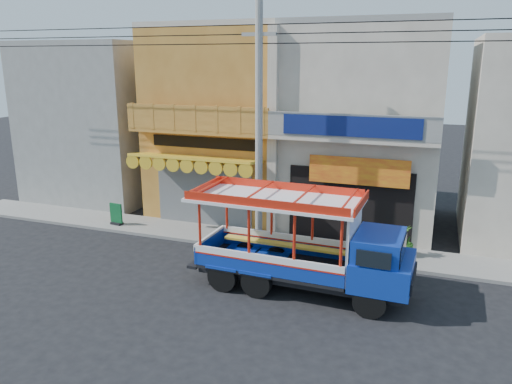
% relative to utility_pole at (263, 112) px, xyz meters
% --- Properties ---
extents(ground, '(90.00, 90.00, 0.00)m').
position_rel_utility_pole_xyz_m(ground, '(0.85, -3.30, -5.03)').
color(ground, black).
rests_on(ground, ground).
extents(sidewalk, '(30.00, 2.00, 0.12)m').
position_rel_utility_pole_xyz_m(sidewalk, '(0.85, 0.70, -4.97)').
color(sidewalk, slate).
rests_on(sidewalk, ground).
extents(shophouse_left, '(6.00, 7.50, 8.24)m').
position_rel_utility_pole_xyz_m(shophouse_left, '(-3.15, 4.66, -0.92)').
color(shophouse_left, '#AF6B27').
rests_on(shophouse_left, ground).
extents(shophouse_right, '(6.00, 6.75, 8.24)m').
position_rel_utility_pole_xyz_m(shophouse_right, '(2.85, 4.66, -0.93)').
color(shophouse_right, '#B2A592').
rests_on(shophouse_right, ground).
extents(party_pilaster, '(0.35, 0.30, 8.00)m').
position_rel_utility_pole_xyz_m(party_pilaster, '(-0.15, 1.55, -1.03)').
color(party_pilaster, '#B2A592').
rests_on(party_pilaster, ground).
extents(filler_building_left, '(6.00, 6.00, 7.60)m').
position_rel_utility_pole_xyz_m(filler_building_left, '(-10.15, 4.70, -1.23)').
color(filler_building_left, gray).
rests_on(filler_building_left, ground).
extents(utility_pole, '(28.00, 0.26, 9.00)m').
position_rel_utility_pole_xyz_m(utility_pole, '(0.00, 0.00, 0.00)').
color(utility_pole, gray).
rests_on(utility_pole, ground).
extents(songthaew_truck, '(6.64, 2.39, 3.07)m').
position_rel_utility_pole_xyz_m(songthaew_truck, '(2.65, -2.83, -3.55)').
color(songthaew_truck, black).
rests_on(songthaew_truck, ground).
extents(green_sign, '(0.59, 0.32, 0.91)m').
position_rel_utility_pole_xyz_m(green_sign, '(-6.57, 0.32, -4.53)').
color(green_sign, black).
rests_on(green_sign, sidewalk).
extents(potted_plant_a, '(0.99, 1.00, 0.84)m').
position_rel_utility_pole_xyz_m(potted_plant_a, '(3.43, 0.50, -4.49)').
color(potted_plant_a, '#275A19').
rests_on(potted_plant_a, sidewalk).
extents(potted_plant_b, '(0.60, 0.66, 0.98)m').
position_rel_utility_pole_xyz_m(potted_plant_b, '(3.92, 0.58, -4.42)').
color(potted_plant_b, '#275A19').
rests_on(potted_plant_b, sidewalk).
extents(potted_plant_c, '(0.62, 0.62, 1.10)m').
position_rel_utility_pole_xyz_m(potted_plant_c, '(4.95, 0.87, -4.36)').
color(potted_plant_c, '#275A19').
rests_on(potted_plant_c, sidewalk).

